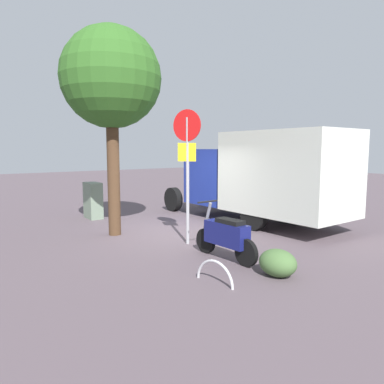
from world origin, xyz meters
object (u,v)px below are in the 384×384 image
Objects in this scene: motorcycle at (226,236)px; bike_rack_hoop at (215,283)px; box_truck_near at (262,173)px; utility_cabinet at (93,200)px; street_tree at (111,79)px; stop_sign at (187,155)px.

bike_rack_hoop is at bearing 128.58° from motorcycle.
bike_rack_hoop is (-3.09, 4.62, -1.59)m from box_truck_near.
utility_cabinet is at bearing 44.55° from box_truck_near.
bike_rack_hoop is at bearing 174.79° from utility_cabinet.
street_tree is 6.52× the size of bike_rack_hoop.
street_tree reaches higher than bike_rack_hoop.
street_tree is (1.36, 4.43, 2.58)m from box_truck_near.
street_tree is at bearing 13.09° from motorcycle.
motorcycle is 6.21m from utility_cabinet.
motorcycle is at bearing -175.84° from utility_cabinet.
box_truck_near is 3.78× the size of motorcycle.
stop_sign reaches higher than motorcycle.
stop_sign is 2.99m from street_tree.
stop_sign is 0.59× the size of street_tree.
street_tree reaches higher than utility_cabinet.
stop_sign reaches higher than box_truck_near.
motorcycle is 0.33× the size of street_tree.
box_truck_near is at bearing -56.20° from bike_rack_hoop.
motorcycle is at bearing -50.21° from bike_rack_hoop.
stop_sign is at bearing -26.21° from bike_rack_hoop.
utility_cabinet is at bearing 6.80° from stop_sign.
utility_cabinet is at bearing -5.21° from bike_rack_hoop.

